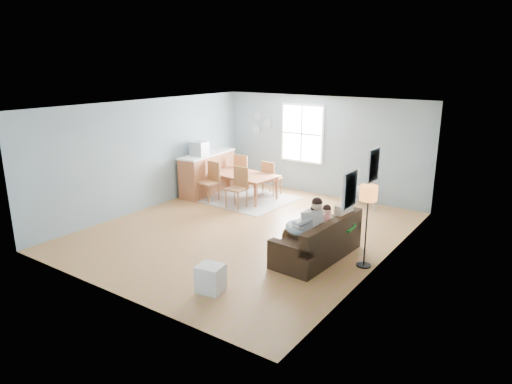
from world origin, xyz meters
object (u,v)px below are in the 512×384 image
Objects in this scene: toddler at (322,220)px; chair_sw at (211,178)px; father at (306,227)px; floor_lamp at (368,200)px; chair_nw at (243,170)px; dining_table at (241,186)px; chair_ne at (270,176)px; chair_se at (239,184)px; baby_swing at (358,190)px; monitor at (199,149)px; counter at (208,173)px; sofa at (319,244)px; storage_cube at (210,278)px.

chair_sw reaches higher than toddler.
floor_lamp reaches higher than father.
dining_table is at bearing -57.71° from chair_nw.
floor_lamp is at bearing -36.25° from chair_ne.
chair_se is (0.95, -0.06, -0.00)m from chair_sw.
father is 1.06× the size of baby_swing.
chair_sw is 0.91m from monitor.
counter is at bearing -170.43° from dining_table.
counter is at bearing -156.24° from chair_ne.
chair_se is at bearing 147.06° from father.
sofa is 5.09m from monitor.
counter is at bearing 154.10° from sofa.
toddler is at bearing -26.18° from dining_table.
baby_swing is at bearing 27.78° from chair_sw.
floor_lamp reaches higher than chair_se.
toddler is at bearing -79.04° from baby_swing.
floor_lamp is at bearing -21.13° from counter.
storage_cube is at bearing -50.08° from chair_sw.
counter reaches higher than chair_ne.
sofa is 3.56m from chair_se.
storage_cube is at bearing -49.14° from counter.
toddler is 1.06m from floor_lamp.
monitor is at bearing -150.94° from dining_table.
monitor is at bearing 162.29° from chair_sw.
storage_cube is 0.47× the size of chair_ne.
monitor is (-5.45, 1.75, 0.07)m from floor_lamp.
storage_cube is 5.27m from dining_table.
counter is (-1.54, 0.61, -0.02)m from chair_se.
counter is (-3.83, 4.43, 0.35)m from storage_cube.
storage_cube is 5.60m from chair_ne.
father is at bearing 69.78° from storage_cube.
baby_swing is (-0.70, 3.50, 0.14)m from sofa.
floor_lamp is 5.01m from dining_table.
toddler is at bearing -25.54° from chair_se.
toddler is 3.40m from chair_se.
toddler is 4.08m from chair_ne.
floor_lamp is 3.48× the size of monitor.
father is 5.08m from chair_nw.
chair_nw reaches higher than dining_table.
baby_swing is at bearing 114.54° from floor_lamp.
counter is at bearing 130.86° from storage_cube.
father is at bearing -48.35° from chair_ne.
baby_swing is (2.87, 1.15, 0.09)m from dining_table.
chair_sw is at bearing 157.18° from sofa.
floor_lamp is 0.73× the size of counter.
sofa is at bearing 62.12° from father.
toddler is 0.79× the size of chair_sw.
floor_lamp is at bearing -3.38° from toddler.
dining_table is at bearing -158.06° from baby_swing.
chair_ne reaches higher than sofa.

